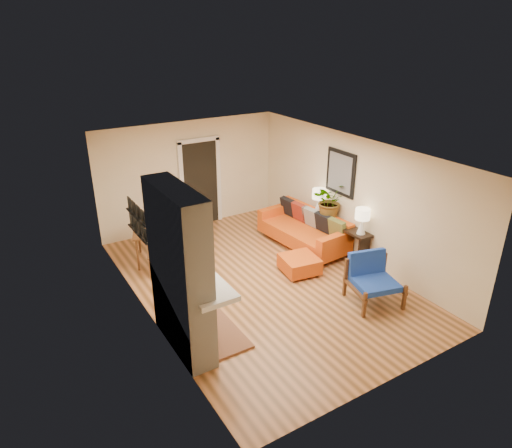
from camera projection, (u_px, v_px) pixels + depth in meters
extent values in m
plane|color=#CF854F|center=(261.00, 281.00, 8.93)|extent=(6.50, 6.50, 0.00)
plane|color=white|center=(262.00, 151.00, 7.89)|extent=(6.50, 6.50, 0.00)
plane|color=#F8E8C2|center=(190.00, 175.00, 10.95)|extent=(4.50, 0.00, 4.50)
plane|color=#F8E8C2|center=(396.00, 305.00, 5.87)|extent=(4.50, 0.00, 4.50)
plane|color=#F8E8C2|center=(143.00, 249.00, 7.33)|extent=(0.00, 6.50, 6.50)
plane|color=#F8E8C2|center=(353.00, 198.00, 9.49)|extent=(0.00, 6.50, 6.50)
cube|color=black|center=(200.00, 184.00, 11.15)|extent=(0.88, 0.06, 2.10)
cube|color=white|center=(182.00, 187.00, 10.90)|extent=(0.10, 0.08, 2.18)
cube|color=white|center=(218.00, 180.00, 11.37)|extent=(0.10, 0.08, 2.18)
cube|color=white|center=(198.00, 140.00, 10.71)|extent=(1.08, 0.08, 0.10)
cube|color=black|center=(341.00, 173.00, 9.61)|extent=(0.04, 0.85, 0.95)
cube|color=slate|center=(340.00, 173.00, 9.59)|extent=(0.01, 0.70, 0.80)
cube|color=black|center=(138.00, 234.00, 7.58)|extent=(0.06, 0.95, 0.02)
cube|color=black|center=(136.00, 217.00, 7.46)|extent=(0.06, 0.95, 0.02)
cube|color=white|center=(177.00, 237.00, 6.43)|extent=(0.42, 1.50, 1.48)
cube|color=white|center=(183.00, 314.00, 6.95)|extent=(0.42, 1.50, 1.12)
cube|color=white|center=(196.00, 278.00, 6.84)|extent=(0.60, 1.68, 0.08)
cube|color=black|center=(196.00, 316.00, 7.10)|extent=(0.03, 0.72, 0.78)
cube|color=brown|center=(214.00, 332.00, 7.41)|extent=(0.75, 1.30, 0.04)
cube|color=black|center=(203.00, 319.00, 7.20)|extent=(0.30, 0.36, 0.48)
cylinder|color=black|center=(202.00, 296.00, 7.02)|extent=(0.10, 0.10, 0.40)
cube|color=gold|center=(192.00, 241.00, 6.58)|extent=(0.04, 0.95, 0.95)
cube|color=silver|center=(194.00, 240.00, 6.59)|extent=(0.01, 0.82, 0.82)
cylinder|color=silver|center=(320.00, 264.00, 9.47)|extent=(0.05, 0.05, 0.10)
cylinder|color=silver|center=(345.00, 254.00, 9.86)|extent=(0.05, 0.05, 0.10)
cylinder|color=silver|center=(264.00, 233.00, 10.90)|extent=(0.05, 0.05, 0.10)
cylinder|color=silver|center=(287.00, 225.00, 11.29)|extent=(0.05, 0.05, 0.10)
cube|color=#DF4815|center=(303.00, 235.00, 10.30)|extent=(1.12, 2.26, 0.31)
cube|color=#DF4815|center=(315.00, 217.00, 10.36)|extent=(0.39, 2.20, 0.36)
cube|color=#DF4815|center=(335.00, 240.00, 9.45)|extent=(0.95, 0.27, 0.21)
cube|color=#DF4815|center=(275.00, 211.00, 10.93)|extent=(0.95, 0.27, 0.21)
cube|color=brown|center=(337.00, 229.00, 9.65)|extent=(0.24, 0.43, 0.43)
cube|color=black|center=(324.00, 223.00, 9.95)|extent=(0.24, 0.43, 0.43)
cube|color=gray|center=(311.00, 217.00, 10.26)|extent=(0.24, 0.43, 0.43)
cube|color=maroon|center=(300.00, 212.00, 10.53)|extent=(0.24, 0.43, 0.43)
cube|color=black|center=(288.00, 207.00, 10.84)|extent=(0.24, 0.43, 0.43)
cylinder|color=silver|center=(293.00, 281.00, 8.90)|extent=(0.04, 0.04, 0.06)
cylinder|color=silver|center=(318.00, 275.00, 9.10)|extent=(0.04, 0.04, 0.06)
cylinder|color=silver|center=(281.00, 268.00, 9.37)|extent=(0.04, 0.04, 0.06)
cylinder|color=silver|center=(305.00, 263.00, 9.57)|extent=(0.04, 0.04, 0.06)
cube|color=#DF4815|center=(299.00, 264.00, 9.16)|extent=(0.78, 0.78, 0.29)
cube|color=brown|center=(355.00, 290.00, 8.03)|extent=(0.26, 0.80, 0.05)
cube|color=brown|center=(364.00, 305.00, 7.75)|extent=(0.07, 0.07, 0.48)
cube|color=brown|center=(345.00, 277.00, 8.32)|extent=(0.07, 0.07, 0.76)
cube|color=brown|center=(394.00, 283.00, 8.24)|extent=(0.26, 0.80, 0.05)
cube|color=brown|center=(404.00, 298.00, 7.96)|extent=(0.07, 0.07, 0.48)
cube|color=brown|center=(383.00, 271.00, 8.53)|extent=(0.07, 0.07, 0.76)
cube|color=#1E36B6|center=(375.00, 283.00, 8.11)|extent=(0.86, 0.83, 0.11)
cube|color=#1E36B6|center=(367.00, 262.00, 8.29)|extent=(0.74, 0.36, 0.45)
cube|color=brown|center=(150.00, 230.00, 9.47)|extent=(0.95, 1.12, 0.04)
cylinder|color=brown|center=(138.00, 255.00, 9.20)|extent=(0.05, 0.05, 0.68)
cylinder|color=brown|center=(164.00, 253.00, 9.30)|extent=(0.05, 0.05, 0.68)
cylinder|color=brown|center=(139.00, 238.00, 9.94)|extent=(0.05, 0.05, 0.68)
cylinder|color=brown|center=(164.00, 236.00, 10.03)|extent=(0.05, 0.05, 0.68)
cube|color=brown|center=(158.00, 254.00, 9.05)|extent=(0.51, 0.51, 0.04)
cube|color=brown|center=(157.00, 239.00, 9.13)|extent=(0.39, 0.17, 0.44)
cylinder|color=brown|center=(151.00, 269.00, 8.97)|extent=(0.04, 0.04, 0.42)
cylinder|color=brown|center=(167.00, 267.00, 9.03)|extent=(0.04, 0.04, 0.42)
cylinder|color=brown|center=(151.00, 261.00, 9.26)|extent=(0.04, 0.04, 0.42)
cylinder|color=brown|center=(167.00, 259.00, 9.32)|extent=(0.04, 0.04, 0.42)
cube|color=brown|center=(158.00, 229.00, 10.17)|extent=(0.51, 0.51, 0.04)
cube|color=brown|center=(157.00, 223.00, 9.90)|extent=(0.39, 0.17, 0.44)
cylinder|color=brown|center=(151.00, 242.00, 10.08)|extent=(0.04, 0.04, 0.42)
cylinder|color=brown|center=(166.00, 240.00, 10.14)|extent=(0.04, 0.04, 0.42)
cylinder|color=brown|center=(151.00, 236.00, 10.37)|extent=(0.04, 0.04, 0.42)
cylinder|color=brown|center=(166.00, 234.00, 10.43)|extent=(0.04, 0.04, 0.42)
cube|color=black|center=(337.00, 223.00, 9.82)|extent=(0.34, 1.85, 0.05)
cube|color=black|center=(363.00, 253.00, 9.30)|extent=(0.30, 0.04, 0.68)
cube|color=black|center=(312.00, 224.00, 10.63)|extent=(0.30, 0.04, 0.68)
cone|color=white|center=(361.00, 227.00, 9.19)|extent=(0.18, 0.18, 0.30)
cylinder|color=white|center=(362.00, 219.00, 9.11)|extent=(0.03, 0.03, 0.06)
cylinder|color=#FFEABF|center=(363.00, 214.00, 9.07)|extent=(0.30, 0.30, 0.22)
cone|color=white|center=(318.00, 206.00, 10.27)|extent=(0.18, 0.18, 0.30)
cylinder|color=white|center=(319.00, 198.00, 10.20)|extent=(0.03, 0.03, 0.06)
cylinder|color=#FFEABF|center=(319.00, 194.00, 10.16)|extent=(0.30, 0.30, 0.22)
imported|color=#1E5919|center=(329.00, 200.00, 9.87)|extent=(0.88, 0.81, 0.80)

